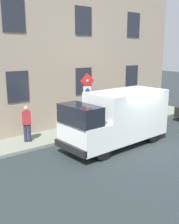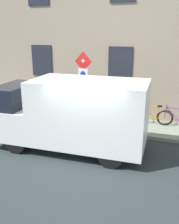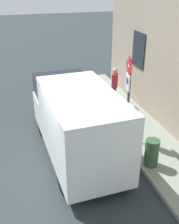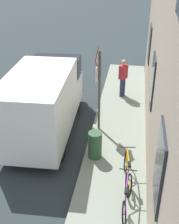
{
  "view_description": "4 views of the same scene",
  "coord_description": "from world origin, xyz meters",
  "px_view_note": "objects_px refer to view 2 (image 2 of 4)",
  "views": [
    {
      "loc": [
        -7.85,
        9.11,
        4.34
      ],
      "look_at": [
        2.43,
        1.06,
        1.3
      ],
      "focal_mm": 42.51,
      "sensor_mm": 36.0,
      "label": 1
    },
    {
      "loc": [
        -6.8,
        -2.5,
        4.0
      ],
      "look_at": [
        2.25,
        0.72,
        0.91
      ],
      "focal_mm": 40.09,
      "sensor_mm": 36.0,
      "label": 2
    },
    {
      "loc": [
        -1.21,
        -6.92,
        5.55
      ],
      "look_at": [
        1.37,
        1.61,
        1.14
      ],
      "focal_mm": 44.41,
      "sensor_mm": 36.0,
      "label": 3
    },
    {
      "loc": [
        3.75,
        -8.17,
        5.97
      ],
      "look_at": [
        2.39,
        0.31,
        1.24
      ],
      "focal_mm": 46.91,
      "sensor_mm": 36.0,
      "label": 4
    }
  ],
  "objects_px": {
    "bicycle_purple": "(177,119)",
    "pedestrian": "(31,95)",
    "delivery_van": "(72,113)",
    "bicycle_orange": "(153,116)",
    "sign_post_stacked": "(84,79)",
    "litter_bin": "(124,119)"
  },
  "relations": [
    {
      "from": "bicycle_purple",
      "to": "pedestrian",
      "type": "xyz_separation_m",
      "value": [
        -0.49,
        6.74,
        0.56
      ]
    },
    {
      "from": "bicycle_purple",
      "to": "pedestrian",
      "type": "relative_size",
      "value": 1.0
    },
    {
      "from": "bicycle_purple",
      "to": "delivery_van",
      "type": "bearing_deg",
      "value": 43.68
    },
    {
      "from": "delivery_van",
      "to": "bicycle_orange",
      "type": "relative_size",
      "value": 3.16
    },
    {
      "from": "sign_post_stacked",
      "to": "bicycle_orange",
      "type": "xyz_separation_m",
      "value": [
        1.22,
        -2.75,
        -1.66
      ]
    },
    {
      "from": "sign_post_stacked",
      "to": "pedestrian",
      "type": "bearing_deg",
      "value": 76.35
    },
    {
      "from": "delivery_van",
      "to": "litter_bin",
      "type": "relative_size",
      "value": 6.01
    },
    {
      "from": "bicycle_orange",
      "to": "litter_bin",
      "type": "xyz_separation_m",
      "value": [
        -1.08,
        1.02,
        0.08
      ]
    },
    {
      "from": "sign_post_stacked",
      "to": "delivery_van",
      "type": "distance_m",
      "value": 2.11
    },
    {
      "from": "pedestrian",
      "to": "litter_bin",
      "type": "height_order",
      "value": "pedestrian"
    },
    {
      "from": "bicycle_orange",
      "to": "pedestrian",
      "type": "bearing_deg",
      "value": -2.08
    },
    {
      "from": "delivery_van",
      "to": "bicycle_purple",
      "type": "bearing_deg",
      "value": -140.0
    },
    {
      "from": "litter_bin",
      "to": "pedestrian",
      "type": "bearing_deg",
      "value": 82.89
    },
    {
      "from": "pedestrian",
      "to": "bicycle_purple",
      "type": "bearing_deg",
      "value": -60.72
    },
    {
      "from": "bicycle_purple",
      "to": "litter_bin",
      "type": "bearing_deg",
      "value": 29.46
    },
    {
      "from": "sign_post_stacked",
      "to": "pedestrian",
      "type": "relative_size",
      "value": 1.75
    },
    {
      "from": "bicycle_orange",
      "to": "litter_bin",
      "type": "distance_m",
      "value": 1.49
    },
    {
      "from": "delivery_van",
      "to": "bicycle_purple",
      "type": "relative_size",
      "value": 3.16
    },
    {
      "from": "delivery_van",
      "to": "sign_post_stacked",
      "type": "bearing_deg",
      "value": -82.95
    },
    {
      "from": "bicycle_purple",
      "to": "sign_post_stacked",
      "type": "bearing_deg",
      "value": 19.38
    },
    {
      "from": "delivery_van",
      "to": "litter_bin",
      "type": "height_order",
      "value": "delivery_van"
    },
    {
      "from": "bicycle_purple",
      "to": "bicycle_orange",
      "type": "relative_size",
      "value": 1.0
    }
  ]
}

